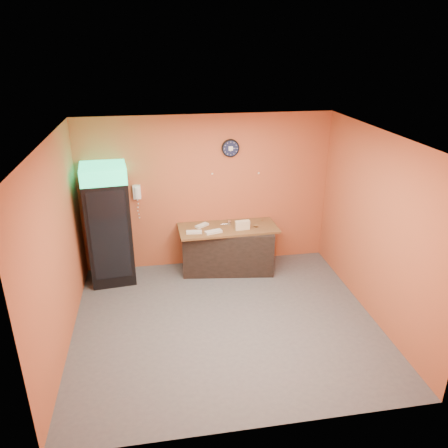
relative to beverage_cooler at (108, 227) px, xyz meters
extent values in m
plane|color=#47474C|center=(1.75, -1.60, -1.02)|extent=(4.50, 4.50, 0.00)
cube|color=#B05531|center=(1.75, 0.40, 0.38)|extent=(4.50, 0.02, 2.80)
cube|color=#B05531|center=(-0.50, -1.60, 0.38)|extent=(0.02, 4.00, 2.80)
cube|color=#B05531|center=(4.00, -1.60, 0.38)|extent=(0.02, 4.00, 2.80)
cube|color=white|center=(1.75, -1.60, 1.78)|extent=(4.50, 4.00, 0.02)
cube|color=black|center=(0.00, 0.05, -0.11)|extent=(0.80, 0.80, 1.82)
cube|color=#19DA81|center=(0.00, 0.05, 0.94)|extent=(0.80, 0.80, 0.26)
cube|color=black|center=(-0.03, -0.32, -0.03)|extent=(0.60, 0.08, 1.56)
cube|color=black|center=(2.07, 0.04, -0.61)|extent=(1.70, 0.93, 0.81)
cylinder|color=black|center=(2.17, 0.37, 1.19)|extent=(0.31, 0.05, 0.31)
cylinder|color=#0F1433|center=(2.17, 0.34, 1.19)|extent=(0.27, 0.01, 0.27)
cube|color=white|center=(2.17, 0.34, 1.19)|extent=(0.08, 0.00, 0.08)
cube|color=white|center=(0.51, 0.35, 0.48)|extent=(0.13, 0.08, 0.24)
cube|color=white|center=(0.51, 0.30, 0.48)|extent=(0.06, 0.04, 0.20)
cube|color=brown|center=(2.07, 0.04, -0.19)|extent=(1.78, 0.80, 0.04)
cube|color=beige|center=(2.31, -0.11, -0.14)|extent=(0.26, 0.11, 0.05)
cube|color=beige|center=(2.31, -0.11, -0.09)|extent=(0.26, 0.11, 0.05)
cube|color=beige|center=(2.31, -0.11, -0.03)|extent=(0.26, 0.11, 0.05)
cube|color=silver|center=(1.45, -0.13, -0.15)|extent=(0.28, 0.13, 0.04)
cube|color=silver|center=(1.78, -0.17, -0.15)|extent=(0.31, 0.19, 0.04)
cube|color=silver|center=(1.62, 0.15, -0.15)|extent=(0.27, 0.24, 0.04)
cylinder|color=silver|center=(2.12, 0.15, -0.14)|extent=(0.06, 0.06, 0.06)
camera|label=1|loc=(0.81, -7.05, 2.92)|focal=35.00mm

